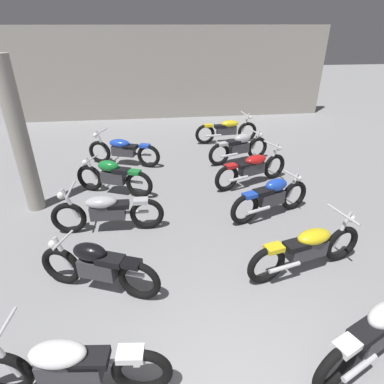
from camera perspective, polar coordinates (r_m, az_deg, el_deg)
back_wall at (r=14.16m, az=-4.35°, el=20.15°), size 13.36×0.24×3.60m
support_pillar at (r=7.43m, az=-28.20°, el=8.27°), size 0.36×0.36×3.20m
motorcycle_left_row_0 at (r=4.10m, az=-20.90°, el=-26.83°), size 2.17×0.68×0.97m
motorcycle_left_row_1 at (r=5.12m, az=-16.39°, el=-12.51°), size 1.87×0.83×0.88m
motorcycle_left_row_2 at (r=6.45m, az=-14.83°, el=-3.24°), size 2.17×0.68×0.97m
motorcycle_left_row_3 at (r=7.84m, az=-13.81°, el=2.72°), size 1.86×0.85×0.88m
motorcycle_left_row_4 at (r=9.46m, az=-12.12°, el=7.27°), size 2.08×0.95×0.97m
motorcycle_right_row_0 at (r=4.63m, az=29.63°, el=-21.00°), size 1.85×0.89×0.88m
motorcycle_right_row_1 at (r=5.60m, az=19.79°, el=-9.31°), size 2.13×0.84×0.97m
motorcycle_right_row_2 at (r=6.91m, az=13.87°, el=-0.83°), size 1.89×0.79×0.88m
motorcycle_right_row_3 at (r=8.23m, az=10.63°, el=4.25°), size 2.06×0.99×0.97m
motorcycle_right_row_4 at (r=9.57m, az=8.38°, el=7.88°), size 1.92×0.74×0.88m
motorcycle_right_row_5 at (r=11.20m, az=6.20°, el=10.94°), size 2.17×0.68×0.97m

